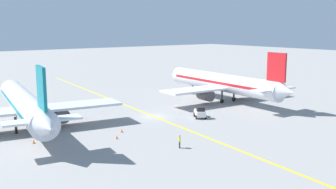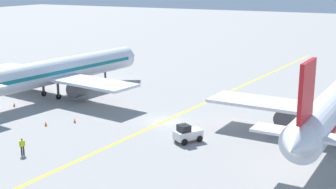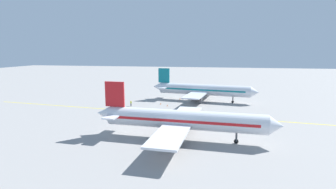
{
  "view_description": "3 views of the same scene",
  "coord_description": "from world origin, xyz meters",
  "px_view_note": "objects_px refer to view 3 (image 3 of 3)",
  "views": [
    {
      "loc": [
        -36.9,
        -53.29,
        15.03
      ],
      "look_at": [
        5.45,
        3.3,
        2.75
      ],
      "focal_mm": 42.0,
      "sensor_mm": 36.0,
      "label": 1
    },
    {
      "loc": [
        25.42,
        -48.53,
        16.99
      ],
      "look_at": [
        -1.27,
        3.42,
        2.48
      ],
      "focal_mm": 50.0,
      "sensor_mm": 36.0,
      "label": 2
    },
    {
      "loc": [
        66.57,
        9.78,
        16.6
      ],
      "look_at": [
        -1.3,
        -3.64,
        4.99
      ],
      "focal_mm": 28.0,
      "sensor_mm": 36.0,
      "label": 3
    }
  ],
  "objects_px": {
    "airplane_adjacent_stand": "(182,120)",
    "ground_crew_worker": "(131,103)",
    "traffic_cone_by_wingtip": "(167,105)",
    "airplane_at_gate": "(202,90)",
    "traffic_cone_mid_apron": "(180,99)",
    "traffic_cone_near_nose": "(161,103)",
    "baggage_tug_white": "(156,115)"
  },
  "relations": [
    {
      "from": "airplane_at_gate",
      "to": "baggage_tug_white",
      "type": "height_order",
      "value": "airplane_at_gate"
    },
    {
      "from": "ground_crew_worker",
      "to": "traffic_cone_by_wingtip",
      "type": "height_order",
      "value": "ground_crew_worker"
    },
    {
      "from": "traffic_cone_mid_apron",
      "to": "traffic_cone_by_wingtip",
      "type": "distance_m",
      "value": 12.14
    },
    {
      "from": "airplane_adjacent_stand",
      "to": "ground_crew_worker",
      "type": "bearing_deg",
      "value": -143.98
    },
    {
      "from": "baggage_tug_white",
      "to": "traffic_cone_near_nose",
      "type": "xyz_separation_m",
      "value": [
        -17.29,
        -2.63,
        -0.63
      ]
    },
    {
      "from": "airplane_adjacent_stand",
      "to": "traffic_cone_mid_apron",
      "type": "bearing_deg",
      "value": -170.94
    },
    {
      "from": "airplane_at_gate",
      "to": "airplane_adjacent_stand",
      "type": "xyz_separation_m",
      "value": [
        39.21,
        -1.19,
        0.0
      ]
    },
    {
      "from": "airplane_adjacent_stand",
      "to": "traffic_cone_by_wingtip",
      "type": "height_order",
      "value": "airplane_adjacent_stand"
    },
    {
      "from": "airplane_at_gate",
      "to": "traffic_cone_by_wingtip",
      "type": "height_order",
      "value": "airplane_at_gate"
    },
    {
      "from": "baggage_tug_white",
      "to": "traffic_cone_by_wingtip",
      "type": "height_order",
      "value": "baggage_tug_white"
    },
    {
      "from": "airplane_adjacent_stand",
      "to": "traffic_cone_by_wingtip",
      "type": "xyz_separation_m",
      "value": [
        -28.68,
        -8.55,
        -3.43
      ]
    },
    {
      "from": "traffic_cone_by_wingtip",
      "to": "ground_crew_worker",
      "type": "bearing_deg",
      "value": -79.26
    },
    {
      "from": "traffic_cone_near_nose",
      "to": "baggage_tug_white",
      "type": "bearing_deg",
      "value": 8.65
    },
    {
      "from": "baggage_tug_white",
      "to": "traffic_cone_by_wingtip",
      "type": "xyz_separation_m",
      "value": [
        -15.03,
        -0.06,
        -0.63
      ]
    },
    {
      "from": "ground_crew_worker",
      "to": "traffic_cone_mid_apron",
      "type": "distance_m",
      "value": 19.04
    },
    {
      "from": "traffic_cone_near_nose",
      "to": "traffic_cone_by_wingtip",
      "type": "relative_size",
      "value": 1.0
    },
    {
      "from": "airplane_adjacent_stand",
      "to": "traffic_cone_mid_apron",
      "type": "relative_size",
      "value": 64.58
    },
    {
      "from": "airplane_at_gate",
      "to": "traffic_cone_mid_apron",
      "type": "xyz_separation_m",
      "value": [
        -1.43,
        -7.66,
        -3.43
      ]
    },
    {
      "from": "airplane_at_gate",
      "to": "ground_crew_worker",
      "type": "bearing_deg",
      "value": -58.53
    },
    {
      "from": "ground_crew_worker",
      "to": "traffic_cone_by_wingtip",
      "type": "distance_m",
      "value": 11.02
    },
    {
      "from": "airplane_adjacent_stand",
      "to": "baggage_tug_white",
      "type": "height_order",
      "value": "airplane_adjacent_stand"
    },
    {
      "from": "airplane_adjacent_stand",
      "to": "traffic_cone_mid_apron",
      "type": "distance_m",
      "value": 41.3
    },
    {
      "from": "baggage_tug_white",
      "to": "airplane_adjacent_stand",
      "type": "bearing_deg",
      "value": 31.9
    },
    {
      "from": "traffic_cone_mid_apron",
      "to": "traffic_cone_near_nose",
      "type": "bearing_deg",
      "value": -25.61
    },
    {
      "from": "traffic_cone_by_wingtip",
      "to": "baggage_tug_white",
      "type": "bearing_deg",
      "value": 0.21
    },
    {
      "from": "airplane_at_gate",
      "to": "traffic_cone_mid_apron",
      "type": "relative_size",
      "value": 64.53
    },
    {
      "from": "airplane_at_gate",
      "to": "traffic_cone_near_nose",
      "type": "height_order",
      "value": "airplane_at_gate"
    },
    {
      "from": "baggage_tug_white",
      "to": "traffic_cone_mid_apron",
      "type": "bearing_deg",
      "value": 175.73
    },
    {
      "from": "traffic_cone_near_nose",
      "to": "ground_crew_worker",
      "type": "bearing_deg",
      "value": -62.36
    },
    {
      "from": "airplane_adjacent_stand",
      "to": "baggage_tug_white",
      "type": "distance_m",
      "value": 16.32
    },
    {
      "from": "airplane_at_gate",
      "to": "traffic_cone_by_wingtip",
      "type": "xyz_separation_m",
      "value": [
        10.53,
        -9.74,
        -3.43
      ]
    },
    {
      "from": "airplane_at_gate",
      "to": "airplane_adjacent_stand",
      "type": "height_order",
      "value": "same"
    }
  ]
}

